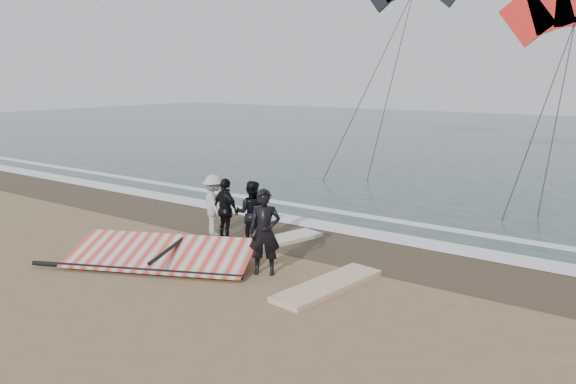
{
  "coord_description": "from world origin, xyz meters",
  "views": [
    {
      "loc": [
        7.63,
        -7.49,
        4.27
      ],
      "look_at": [
        0.12,
        3.0,
        1.6
      ],
      "focal_mm": 35.0,
      "sensor_mm": 36.0,
      "label": 1
    }
  ],
  "objects_px": {
    "board_cream": "(276,241)",
    "sail_rig": "(164,255)",
    "man_main": "(265,232)",
    "board_white": "(328,285)"
  },
  "relations": [
    {
      "from": "board_cream",
      "to": "sail_rig",
      "type": "relative_size",
      "value": 0.59
    },
    {
      "from": "board_white",
      "to": "board_cream",
      "type": "relative_size",
      "value": 1.03
    },
    {
      "from": "board_cream",
      "to": "sail_rig",
      "type": "height_order",
      "value": "sail_rig"
    },
    {
      "from": "board_cream",
      "to": "sail_rig",
      "type": "distance_m",
      "value": 3.02
    },
    {
      "from": "sail_rig",
      "to": "man_main",
      "type": "bearing_deg",
      "value": 18.78
    },
    {
      "from": "board_white",
      "to": "sail_rig",
      "type": "distance_m",
      "value": 4.04
    },
    {
      "from": "man_main",
      "to": "board_cream",
      "type": "height_order",
      "value": "man_main"
    },
    {
      "from": "man_main",
      "to": "board_white",
      "type": "distance_m",
      "value": 1.82
    },
    {
      "from": "board_cream",
      "to": "sail_rig",
      "type": "xyz_separation_m",
      "value": [
        -1.18,
        -2.78,
        0.14
      ]
    },
    {
      "from": "man_main",
      "to": "sail_rig",
      "type": "relative_size",
      "value": 0.42
    }
  ]
}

